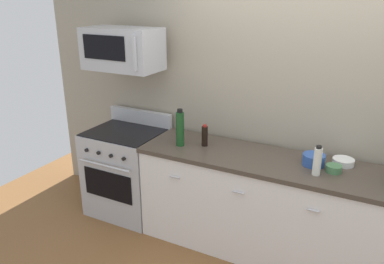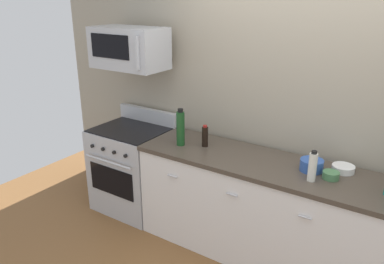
{
  "view_description": "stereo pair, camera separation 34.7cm",
  "coord_description": "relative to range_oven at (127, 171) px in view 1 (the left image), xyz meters",
  "views": [
    {
      "loc": [
        0.64,
        -2.94,
        2.26
      ],
      "look_at": [
        -0.87,
        -0.05,
        1.06
      ],
      "focal_mm": 35.69,
      "sensor_mm": 36.0,
      "label": 1
    },
    {
      "loc": [
        0.94,
        -2.77,
        2.26
      ],
      "look_at": [
        -0.87,
        -0.05,
        1.06
      ],
      "focal_mm": 35.69,
      "sensor_mm": 36.0,
      "label": 2
    }
  ],
  "objects": [
    {
      "name": "ground_plane",
      "position": [
        1.67,
        -0.0,
        -0.47
      ],
      "size": [
        6.82,
        6.82,
        0.0
      ],
      "primitive_type": "plane",
      "color": "brown"
    },
    {
      "name": "bottle_vinegar_white",
      "position": [
        1.93,
        -0.12,
        0.57
      ],
      "size": [
        0.06,
        0.06,
        0.24
      ],
      "color": "silver",
      "rests_on": "countertop_slab"
    },
    {
      "name": "counter_unit",
      "position": [
        1.67,
        -0.0,
        -0.01
      ],
      "size": [
        2.6,
        0.66,
        0.92
      ],
      "color": "white",
      "rests_on": "ground_plane"
    },
    {
      "name": "bottle_soy_sauce_dark",
      "position": [
        0.9,
        0.02,
        0.55
      ],
      "size": [
        0.06,
        0.06,
        0.2
      ],
      "color": "black",
      "rests_on": "countertop_slab"
    },
    {
      "name": "bottle_wine_green",
      "position": [
        0.69,
        -0.07,
        0.62
      ],
      "size": [
        0.08,
        0.08,
        0.35
      ],
      "color": "#19471E",
      "rests_on": "countertop_slab"
    },
    {
      "name": "bowl_blue_mixing",
      "position": [
        1.88,
        0.06,
        0.5
      ],
      "size": [
        0.18,
        0.18,
        0.09
      ],
      "color": "#2D519E",
      "rests_on": "countertop_slab"
    },
    {
      "name": "back_wall",
      "position": [
        1.67,
        0.41,
        0.88
      ],
      "size": [
        5.69,
        0.1,
        2.7
      ],
      "primitive_type": "cube",
      "color": "#9E937F",
      "rests_on": "ground_plane"
    },
    {
      "name": "bowl_white_ceramic",
      "position": [
        2.09,
        0.18,
        0.48
      ],
      "size": [
        0.17,
        0.17,
        0.05
      ],
      "color": "white",
      "rests_on": "countertop_slab"
    },
    {
      "name": "microwave",
      "position": [
        0.0,
        0.04,
        1.28
      ],
      "size": [
        0.74,
        0.44,
        0.4
      ],
      "color": "#B7BABF"
    },
    {
      "name": "bowl_green_glaze",
      "position": [
        2.05,
        0.0,
        0.48
      ],
      "size": [
        0.13,
        0.13,
        0.06
      ],
      "color": "#477A4C",
      "rests_on": "countertop_slab"
    },
    {
      "name": "range_oven",
      "position": [
        0.0,
        0.0,
        0.0
      ],
      "size": [
        0.76,
        0.69,
        1.07
      ],
      "color": "#B7BABF",
      "rests_on": "ground_plane"
    }
  ]
}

